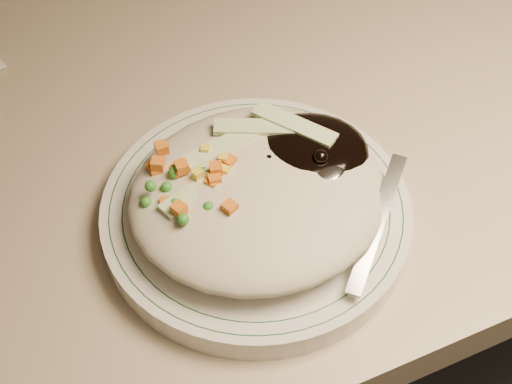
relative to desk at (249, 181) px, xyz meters
name	(u,v)px	position (x,y,z in m)	size (l,w,h in m)	color
desk	(249,181)	(0.00, 0.00, 0.00)	(1.40, 0.70, 0.74)	tan
plate	(256,214)	(-0.08, -0.20, 0.21)	(0.24, 0.24, 0.02)	silver
plate_rim	(256,206)	(-0.08, -0.20, 0.22)	(0.22, 0.22, 0.00)	#144723
meal	(262,186)	(-0.07, -0.20, 0.24)	(0.21, 0.19, 0.05)	#AFA68E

